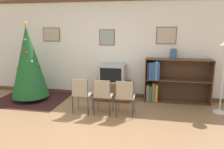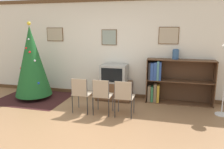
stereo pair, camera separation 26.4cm
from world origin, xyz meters
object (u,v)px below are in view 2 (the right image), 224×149
(television, at_px, (114,73))
(folding_chair_center, at_px, (102,94))
(christmas_tree, at_px, (32,61))
(tv_console, at_px, (114,90))
(folding_chair_left, at_px, (81,93))
(folding_chair_right, at_px, (124,96))
(vase, at_px, (176,54))
(bookshelf, at_px, (167,81))

(television, height_order, folding_chair_center, television)
(christmas_tree, xyz_separation_m, tv_console, (2.17, 0.46, -0.79))
(christmas_tree, distance_m, folding_chair_left, 1.88)
(christmas_tree, xyz_separation_m, folding_chair_right, (2.66, -0.66, -0.56))
(folding_chair_left, distance_m, folding_chair_center, 0.50)
(folding_chair_center, bearing_deg, tv_console, 90.00)
(tv_console, bearing_deg, television, -90.00)
(tv_console, distance_m, folding_chair_left, 1.24)
(folding_chair_left, relative_size, folding_chair_right, 1.00)
(christmas_tree, xyz_separation_m, vase, (3.72, 0.61, 0.23))
(christmas_tree, bearing_deg, folding_chair_left, -21.57)
(bookshelf, bearing_deg, folding_chair_left, -146.82)
(folding_chair_right, bearing_deg, tv_console, 113.95)
(television, distance_m, bookshelf, 1.40)
(folding_chair_right, relative_size, vase, 3.23)
(christmas_tree, xyz_separation_m, folding_chair_left, (1.67, -0.66, -0.56))
(vase, bearing_deg, folding_chair_left, -148.35)
(tv_console, height_order, folding_chair_left, folding_chair_left)
(television, xyz_separation_m, folding_chair_right, (0.50, -1.12, -0.26))
(folding_chair_left, bearing_deg, bookshelf, 33.18)
(folding_chair_right, bearing_deg, folding_chair_left, 180.00)
(christmas_tree, relative_size, vase, 8.14)
(folding_chair_right, relative_size, bookshelf, 0.49)
(folding_chair_left, height_order, bookshelf, bookshelf)
(tv_console, height_order, folding_chair_center, folding_chair_center)
(folding_chair_right, xyz_separation_m, vase, (1.06, 1.27, 0.80))
(vase, bearing_deg, christmas_tree, -170.77)
(television, distance_m, folding_chair_center, 1.14)
(christmas_tree, distance_m, folding_chair_right, 2.80)
(folding_chair_center, relative_size, vase, 3.23)
(television, bearing_deg, tv_console, 90.00)
(tv_console, height_order, folding_chair_right, folding_chair_right)
(folding_chair_right, distance_m, bookshelf, 1.52)
(folding_chair_right, bearing_deg, bookshelf, 54.19)
(tv_console, bearing_deg, folding_chair_center, -90.00)
(folding_chair_center, xyz_separation_m, bookshelf, (1.38, 1.23, 0.09))
(folding_chair_left, bearing_deg, tv_console, 66.05)
(television, distance_m, vase, 1.65)
(folding_chair_left, xyz_separation_m, bookshelf, (1.88, 1.23, 0.09))
(tv_console, relative_size, folding_chair_right, 1.15)
(christmas_tree, relative_size, folding_chair_right, 2.52)
(tv_console, distance_m, television, 0.48)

